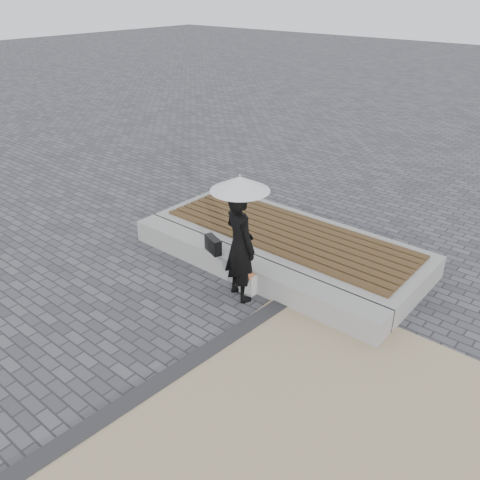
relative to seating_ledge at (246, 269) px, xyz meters
name	(u,v)px	position (x,y,z in m)	size (l,w,h in m)	color
ground	(176,324)	(0.00, -1.60, -0.20)	(80.00, 80.00, 0.00)	#525257
terrazzo_zone	(357,469)	(3.20, -2.10, -0.19)	(5.00, 5.00, 0.02)	tan
edging_band	(188,364)	(0.75, -2.10, -0.18)	(0.25, 5.20, 0.04)	#2E2D30
seating_ledge	(246,269)	(0.00, 0.00, 0.00)	(5.00, 0.45, 0.40)	gray
timber_platform	(288,244)	(0.00, 1.20, 0.00)	(5.00, 2.00, 0.40)	#9E9D99
timber_decking	(288,233)	(0.00, 1.20, 0.22)	(4.60, 1.60, 0.04)	brown
woman	(240,246)	(0.23, -0.43, 0.70)	(0.66, 0.43, 1.80)	black
parasol	(240,184)	(0.23, -0.43, 1.70)	(0.87, 0.87, 1.11)	#B6B6BB
handbag	(213,245)	(-0.58, -0.17, 0.34)	(0.38, 0.14, 0.27)	black
canvas_tote	(246,283)	(0.24, -0.29, -0.02)	(0.34, 0.14, 0.35)	silver
magazine	(244,274)	(0.24, -0.34, 0.16)	(0.31, 0.23, 0.01)	#E9354D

